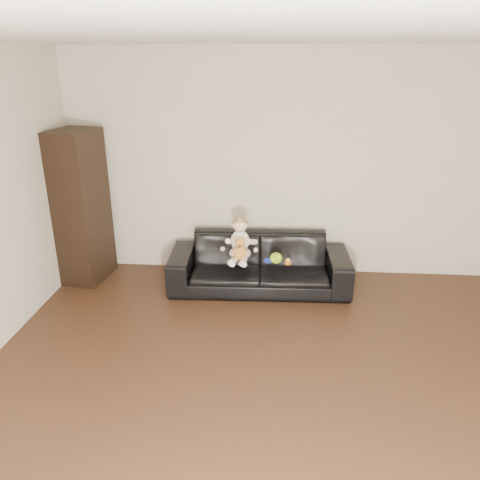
# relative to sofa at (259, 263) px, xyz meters

# --- Properties ---
(floor) EXTENTS (5.50, 5.50, 0.00)m
(floor) POSITION_rel_sofa_xyz_m (0.21, -2.25, -0.29)
(floor) COLOR #3A2214
(floor) RESTS_ON ground
(ceiling) EXTENTS (5.50, 5.50, 0.00)m
(ceiling) POSITION_rel_sofa_xyz_m (0.21, -2.25, 2.31)
(ceiling) COLOR beige
(ceiling) RESTS_ON ground
(wall_back) EXTENTS (5.00, 0.00, 5.00)m
(wall_back) POSITION_rel_sofa_xyz_m (0.21, 0.50, 1.01)
(wall_back) COLOR beige
(wall_back) RESTS_ON ground
(sofa) EXTENTS (2.03, 0.85, 0.59)m
(sofa) POSITION_rel_sofa_xyz_m (0.00, 0.00, 0.00)
(sofa) COLOR black
(sofa) RESTS_ON floor
(cabinet) EXTENTS (0.51, 0.65, 1.75)m
(cabinet) POSITION_rel_sofa_xyz_m (-2.05, 0.10, 0.58)
(cabinet) COLOR black
(cabinet) RESTS_ON floor
(shelf_item) EXTENTS (0.21, 0.27, 0.28)m
(shelf_item) POSITION_rel_sofa_xyz_m (-2.03, 0.10, 0.97)
(shelf_item) COLOR silver
(shelf_item) RESTS_ON cabinet
(baby) EXTENTS (0.35, 0.42, 0.48)m
(baby) POSITION_rel_sofa_xyz_m (-0.21, -0.11, 0.30)
(baby) COLOR silver
(baby) RESTS_ON sofa
(teddy_bear) EXTENTS (0.15, 0.15, 0.25)m
(teddy_bear) POSITION_rel_sofa_xyz_m (-0.20, -0.26, 0.27)
(teddy_bear) COLOR #BF8136
(teddy_bear) RESTS_ON sofa
(toy_green) EXTENTS (0.17, 0.19, 0.11)m
(toy_green) POSITION_rel_sofa_xyz_m (0.19, -0.18, 0.15)
(toy_green) COLOR #9DE11A
(toy_green) RESTS_ON sofa
(toy_rattle) EXTENTS (0.07, 0.07, 0.07)m
(toy_rattle) POSITION_rel_sofa_xyz_m (0.31, -0.24, 0.13)
(toy_rattle) COLOR #C65F17
(toy_rattle) RESTS_ON sofa
(toy_blue_disc) EXTENTS (0.13, 0.13, 0.02)m
(toy_blue_disc) POSITION_rel_sofa_xyz_m (0.11, -0.14, 0.10)
(toy_blue_disc) COLOR #1B2CD9
(toy_blue_disc) RESTS_ON sofa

